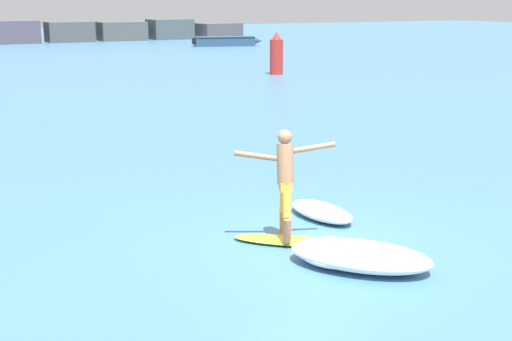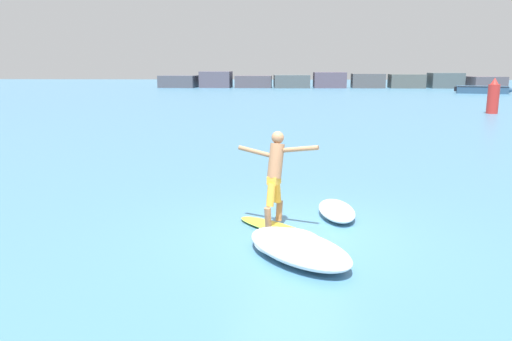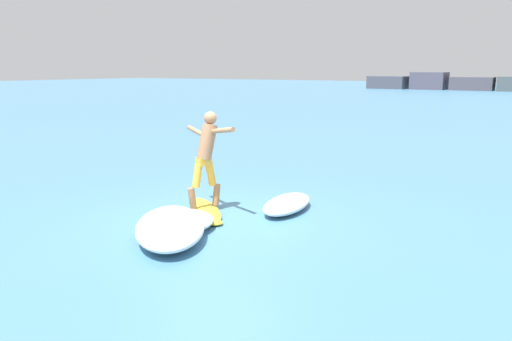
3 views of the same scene
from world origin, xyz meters
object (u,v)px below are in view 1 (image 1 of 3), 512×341
channel_marker_buoy (276,55)px  surfboard (287,241)px  surfer (285,175)px  fishing_boat_near_jetty (227,41)px

channel_marker_buoy → surfboard: bearing=-119.9°
surfer → channel_marker_buoy: (14.20, 24.64, -0.12)m
surfer → fishing_boat_near_jetty: surfer is taller
surfboard → surfer: size_ratio=0.93×
surfboard → fishing_boat_near_jetty: 53.73m
surfer → channel_marker_buoy: size_ratio=0.79×
fishing_boat_near_jetty → channel_marker_buoy: size_ratio=2.68×
channel_marker_buoy → fishing_boat_near_jetty: bearing=70.0°
fishing_boat_near_jetty → channel_marker_buoy: channel_marker_buoy is taller
fishing_boat_near_jetty → surfer: bearing=-115.3°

